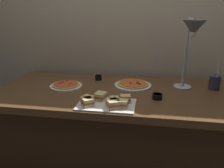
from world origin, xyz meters
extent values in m
cube|color=#C6B593|center=(0.00, 0.50, 1.20)|extent=(4.40, 0.04, 2.40)
cube|color=brown|center=(0.00, 0.00, 0.73)|extent=(1.90, 0.84, 0.05)
cube|color=#3C2715|center=(0.00, 0.00, 0.35)|extent=(1.75, 0.74, 0.71)
cylinder|color=#B7BABF|center=(0.49, 0.15, 0.77)|extent=(0.14, 0.14, 0.01)
cylinder|color=#B7BABF|center=(0.49, 0.15, 1.03)|extent=(0.02, 0.02, 0.52)
cylinder|color=#B7BABF|center=(0.49, 0.06, 1.29)|extent=(0.02, 0.19, 0.02)
cone|color=#595B60|center=(0.49, -0.04, 1.24)|extent=(0.15, 0.15, 0.10)
sphere|color=#F9EAB2|center=(0.49, -0.04, 1.20)|extent=(0.04, 0.04, 0.04)
cylinder|color=white|center=(-0.43, 0.02, 0.77)|extent=(0.26, 0.26, 0.01)
cylinder|color=#DBA856|center=(-0.43, 0.02, 0.78)|extent=(0.22, 0.22, 0.01)
cylinder|color=#B74723|center=(-0.43, 0.02, 0.79)|extent=(0.19, 0.19, 0.00)
cylinder|color=maroon|center=(-0.48, 0.02, 0.79)|extent=(0.02, 0.02, 0.00)
cylinder|color=maroon|center=(-0.47, 0.03, 0.79)|extent=(0.02, 0.02, 0.00)
cylinder|color=maroon|center=(-0.45, 0.09, 0.79)|extent=(0.02, 0.02, 0.00)
cylinder|color=maroon|center=(-0.39, 0.02, 0.79)|extent=(0.02, 0.02, 0.00)
cylinder|color=maroon|center=(-0.47, 0.06, 0.79)|extent=(0.02, 0.02, 0.00)
cylinder|color=white|center=(0.10, 0.13, 0.77)|extent=(0.30, 0.30, 0.01)
cylinder|color=gold|center=(0.10, 0.13, 0.78)|extent=(0.25, 0.25, 0.01)
cylinder|color=#C65628|center=(0.10, 0.13, 0.79)|extent=(0.22, 0.22, 0.00)
cylinder|color=maroon|center=(0.14, 0.12, 0.79)|extent=(0.02, 0.02, 0.00)
cylinder|color=maroon|center=(0.08, 0.11, 0.79)|extent=(0.02, 0.02, 0.00)
cylinder|color=maroon|center=(0.15, 0.11, 0.79)|extent=(0.02, 0.02, 0.00)
cylinder|color=maroon|center=(0.16, 0.10, 0.79)|extent=(0.02, 0.02, 0.00)
cylinder|color=maroon|center=(0.14, 0.15, 0.79)|extent=(0.02, 0.02, 0.00)
cube|color=white|center=(-0.04, -0.29, 0.77)|extent=(0.37, 0.23, 0.01)
cube|color=tan|center=(-0.09, -0.23, 0.78)|extent=(0.08, 0.09, 0.02)
cube|color=brown|center=(-0.09, -0.23, 0.80)|extent=(0.08, 0.09, 0.01)
cube|color=tan|center=(-0.09, -0.23, 0.81)|extent=(0.08, 0.09, 0.02)
cube|color=tan|center=(-0.16, -0.30, 0.78)|extent=(0.09, 0.09, 0.02)
cube|color=brown|center=(-0.16, -0.30, 0.80)|extent=(0.09, 0.09, 0.01)
cube|color=tan|center=(-0.16, -0.30, 0.81)|extent=(0.09, 0.09, 0.02)
cube|color=tan|center=(0.08, -0.25, 0.78)|extent=(0.08, 0.07, 0.02)
cube|color=brown|center=(0.08, -0.25, 0.80)|extent=(0.08, 0.07, 0.01)
cube|color=tan|center=(0.08, -0.25, 0.81)|extent=(0.08, 0.07, 0.02)
cube|color=tan|center=(0.01, -0.34, 0.78)|extent=(0.10, 0.11, 0.02)
cube|color=brown|center=(0.01, -0.34, 0.80)|extent=(0.10, 0.11, 0.01)
cube|color=tan|center=(0.01, -0.34, 0.81)|extent=(0.10, 0.11, 0.02)
cube|color=tan|center=(0.07, -0.33, 0.78)|extent=(0.07, 0.06, 0.02)
cube|color=brown|center=(0.07, -0.33, 0.80)|extent=(0.07, 0.06, 0.01)
cube|color=tan|center=(0.07, -0.33, 0.81)|extent=(0.07, 0.06, 0.02)
cube|color=tan|center=(0.01, -0.29, 0.78)|extent=(0.07, 0.08, 0.02)
cube|color=brown|center=(0.01, -0.29, 0.80)|extent=(0.07, 0.08, 0.01)
cube|color=tan|center=(0.01, -0.29, 0.81)|extent=(0.07, 0.08, 0.02)
cube|color=tan|center=(-0.15, -0.34, 0.78)|extent=(0.10, 0.10, 0.02)
cube|color=brown|center=(-0.15, -0.34, 0.80)|extent=(0.10, 0.10, 0.01)
cube|color=tan|center=(-0.15, -0.34, 0.81)|extent=(0.10, 0.10, 0.02)
cylinder|color=black|center=(-0.21, 0.24, 0.78)|extent=(0.06, 0.06, 0.04)
cylinder|color=#562D14|center=(-0.21, 0.24, 0.80)|extent=(0.05, 0.05, 0.01)
cylinder|color=black|center=(0.29, -0.13, 0.78)|extent=(0.07, 0.07, 0.04)
cylinder|color=maroon|center=(0.29, -0.13, 0.79)|extent=(0.06, 0.06, 0.01)
cylinder|color=#383347|center=(0.73, 0.15, 0.82)|extent=(0.08, 0.08, 0.11)
cylinder|color=#B7BABF|center=(0.74, 0.13, 0.87)|extent=(0.03, 0.01, 0.16)
cylinder|color=#B7BABF|center=(0.75, 0.15, 0.89)|extent=(0.02, 0.02, 0.19)
cylinder|color=#B7BABF|center=(0.74, 0.14, 0.89)|extent=(0.02, 0.04, 0.20)
cylinder|color=#B7BABF|center=(0.74, 0.16, 0.88)|extent=(0.02, 0.01, 0.18)
camera|label=1|loc=(0.21, -1.57, 1.34)|focal=35.20mm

